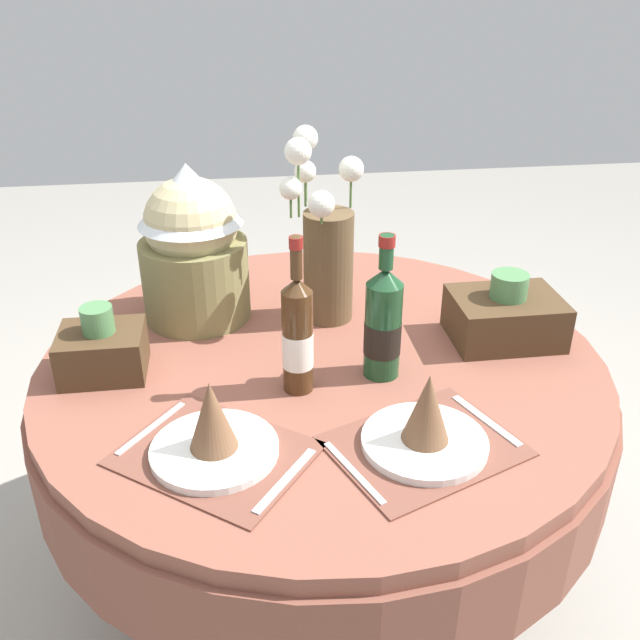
{
  "coord_description": "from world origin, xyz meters",
  "views": [
    {
      "loc": [
        -0.19,
        -1.37,
        1.56
      ],
      "look_at": [
        0.0,
        0.03,
        0.81
      ],
      "focal_mm": 38.94,
      "sensor_mm": 36.0,
      "label": 1
    }
  ],
  "objects_px": {
    "wine_bottle_centre": "(383,323)",
    "woven_basket_side_left": "(102,350)",
    "wine_bottle_left": "(298,335)",
    "woven_basket_side_right": "(505,316)",
    "place_setting_left": "(213,434)",
    "place_setting_right": "(426,427)",
    "gift_tub_back_left": "(192,239)",
    "flower_vase": "(325,246)",
    "dining_table": "(322,407)"
  },
  "relations": [
    {
      "from": "wine_bottle_centre",
      "to": "woven_basket_side_left",
      "type": "height_order",
      "value": "wine_bottle_centre"
    },
    {
      "from": "wine_bottle_left",
      "to": "woven_basket_side_right",
      "type": "height_order",
      "value": "wine_bottle_left"
    },
    {
      "from": "place_setting_left",
      "to": "place_setting_right",
      "type": "height_order",
      "value": "same"
    },
    {
      "from": "woven_basket_side_left",
      "to": "gift_tub_back_left",
      "type": "bearing_deg",
      "value": 51.37
    },
    {
      "from": "place_setting_left",
      "to": "wine_bottle_left",
      "type": "distance_m",
      "value": 0.28
    },
    {
      "from": "flower_vase",
      "to": "woven_basket_side_left",
      "type": "xyz_separation_m",
      "value": [
        -0.52,
        -0.2,
        -0.14
      ]
    },
    {
      "from": "flower_vase",
      "to": "wine_bottle_centre",
      "type": "relative_size",
      "value": 1.43
    },
    {
      "from": "wine_bottle_left",
      "to": "wine_bottle_centre",
      "type": "relative_size",
      "value": 1.06
    },
    {
      "from": "wine_bottle_centre",
      "to": "woven_basket_side_left",
      "type": "distance_m",
      "value": 0.62
    },
    {
      "from": "dining_table",
      "to": "gift_tub_back_left",
      "type": "bearing_deg",
      "value": 138.81
    },
    {
      "from": "dining_table",
      "to": "woven_basket_side_left",
      "type": "bearing_deg",
      "value": -179.75
    },
    {
      "from": "place_setting_right",
      "to": "flower_vase",
      "type": "xyz_separation_m",
      "value": [
        -0.11,
        0.56,
        0.15
      ]
    },
    {
      "from": "woven_basket_side_left",
      "to": "wine_bottle_centre",
      "type": "bearing_deg",
      "value": -8.02
    },
    {
      "from": "place_setting_right",
      "to": "woven_basket_side_left",
      "type": "distance_m",
      "value": 0.73
    },
    {
      "from": "wine_bottle_left",
      "to": "woven_basket_side_left",
      "type": "xyz_separation_m",
      "value": [
        -0.42,
        0.12,
        -0.07
      ]
    },
    {
      "from": "dining_table",
      "to": "wine_bottle_left",
      "type": "distance_m",
      "value": 0.3
    },
    {
      "from": "flower_vase",
      "to": "wine_bottle_centre",
      "type": "xyz_separation_m",
      "value": [
        0.08,
        -0.29,
        -0.07
      ]
    },
    {
      "from": "flower_vase",
      "to": "wine_bottle_centre",
      "type": "distance_m",
      "value": 0.31
    },
    {
      "from": "place_setting_left",
      "to": "woven_basket_side_right",
      "type": "xyz_separation_m",
      "value": [
        0.69,
        0.35,
        0.01
      ]
    },
    {
      "from": "wine_bottle_left",
      "to": "wine_bottle_centre",
      "type": "xyz_separation_m",
      "value": [
        0.19,
        0.03,
        -0.0
      ]
    },
    {
      "from": "place_setting_right",
      "to": "wine_bottle_left",
      "type": "bearing_deg",
      "value": 132.7
    },
    {
      "from": "place_setting_right",
      "to": "wine_bottle_centre",
      "type": "xyz_separation_m",
      "value": [
        -0.03,
        0.27,
        0.08
      ]
    },
    {
      "from": "gift_tub_back_left",
      "to": "woven_basket_side_left",
      "type": "height_order",
      "value": "gift_tub_back_left"
    },
    {
      "from": "wine_bottle_centre",
      "to": "woven_basket_side_right",
      "type": "xyz_separation_m",
      "value": [
        0.33,
        0.12,
        -0.07
      ]
    },
    {
      "from": "place_setting_right",
      "to": "wine_bottle_left",
      "type": "distance_m",
      "value": 0.33
    },
    {
      "from": "place_setting_right",
      "to": "flower_vase",
      "type": "relative_size",
      "value": 0.88
    },
    {
      "from": "place_setting_right",
      "to": "wine_bottle_left",
      "type": "height_order",
      "value": "wine_bottle_left"
    },
    {
      "from": "dining_table",
      "to": "place_setting_right",
      "type": "height_order",
      "value": "place_setting_right"
    },
    {
      "from": "flower_vase",
      "to": "woven_basket_side_right",
      "type": "bearing_deg",
      "value": -22.72
    },
    {
      "from": "wine_bottle_left",
      "to": "gift_tub_back_left",
      "type": "relative_size",
      "value": 0.87
    },
    {
      "from": "wine_bottle_left",
      "to": "woven_basket_side_left",
      "type": "distance_m",
      "value": 0.44
    },
    {
      "from": "dining_table",
      "to": "wine_bottle_centre",
      "type": "height_order",
      "value": "wine_bottle_centre"
    },
    {
      "from": "place_setting_right",
      "to": "woven_basket_side_left",
      "type": "bearing_deg",
      "value": 150.92
    },
    {
      "from": "woven_basket_side_left",
      "to": "place_setting_right",
      "type": "bearing_deg",
      "value": -29.08
    },
    {
      "from": "wine_bottle_centre",
      "to": "gift_tub_back_left",
      "type": "xyz_separation_m",
      "value": [
        -0.41,
        0.34,
        0.08
      ]
    },
    {
      "from": "dining_table",
      "to": "wine_bottle_centre",
      "type": "xyz_separation_m",
      "value": [
        0.12,
        -0.09,
        0.27
      ]
    },
    {
      "from": "place_setting_left",
      "to": "woven_basket_side_right",
      "type": "relative_size",
      "value": 1.68
    },
    {
      "from": "woven_basket_side_left",
      "to": "woven_basket_side_right",
      "type": "xyz_separation_m",
      "value": [
        0.94,
        0.03,
        0.0
      ]
    },
    {
      "from": "place_setting_left",
      "to": "flower_vase",
      "type": "bearing_deg",
      "value": 61.74
    },
    {
      "from": "dining_table",
      "to": "flower_vase",
      "type": "height_order",
      "value": "flower_vase"
    },
    {
      "from": "gift_tub_back_left",
      "to": "woven_basket_side_right",
      "type": "xyz_separation_m",
      "value": [
        0.73,
        -0.22,
        -0.15
      ]
    },
    {
      "from": "place_setting_left",
      "to": "woven_basket_side_left",
      "type": "height_order",
      "value": "woven_basket_side_left"
    },
    {
      "from": "gift_tub_back_left",
      "to": "woven_basket_side_right",
      "type": "distance_m",
      "value": 0.78
    },
    {
      "from": "place_setting_left",
      "to": "place_setting_right",
      "type": "relative_size",
      "value": 1.04
    },
    {
      "from": "dining_table",
      "to": "place_setting_right",
      "type": "xyz_separation_m",
      "value": [
        0.15,
        -0.36,
        0.19
      ]
    },
    {
      "from": "dining_table",
      "to": "woven_basket_side_right",
      "type": "distance_m",
      "value": 0.49
    },
    {
      "from": "place_setting_right",
      "to": "wine_bottle_left",
      "type": "xyz_separation_m",
      "value": [
        -0.21,
        0.23,
        0.08
      ]
    },
    {
      "from": "place_setting_left",
      "to": "wine_bottle_left",
      "type": "bearing_deg",
      "value": 48.59
    },
    {
      "from": "flower_vase",
      "to": "wine_bottle_left",
      "type": "distance_m",
      "value": 0.35
    },
    {
      "from": "dining_table",
      "to": "place_setting_left",
      "type": "xyz_separation_m",
      "value": [
        -0.25,
        -0.33,
        0.19
      ]
    }
  ]
}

